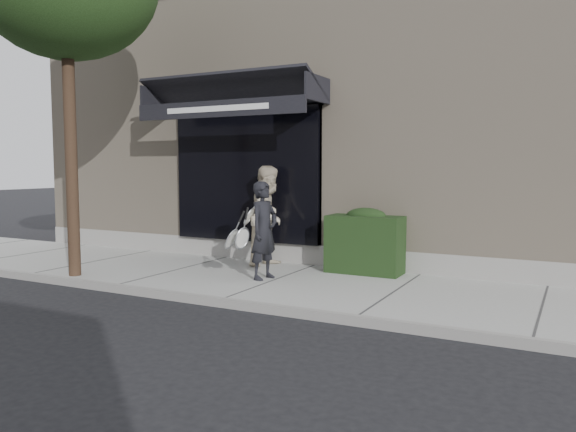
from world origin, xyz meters
The scene contains 7 objects.
ground centered at (0.00, 0.00, 0.00)m, with size 80.00×80.00×0.00m, color black.
sidewalk centered at (0.00, 0.00, 0.06)m, with size 20.00×3.00×0.12m, color #969792.
curb centered at (0.00, -1.55, 0.07)m, with size 20.00×0.10×0.14m, color gray.
building_facade centered at (-0.01, 4.96, 2.74)m, with size 14.30×8.04×5.64m.
hedge centered at (1.10, 1.25, 0.66)m, with size 1.30×0.70×1.14m.
pedestrian_front centered at (-0.19, -0.07, 0.92)m, with size 0.75×0.81×1.61m.
pedestrian_back centered at (-0.74, 1.10, 1.05)m, with size 0.86×1.02×1.87m.
Camera 1 is at (4.39, -7.98, 1.96)m, focal length 35.00 mm.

